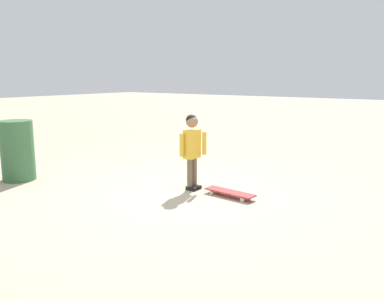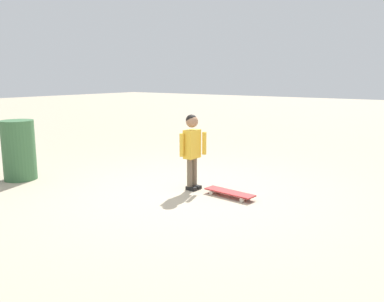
# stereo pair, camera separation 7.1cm
# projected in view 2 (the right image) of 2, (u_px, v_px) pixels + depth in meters

# --- Properties ---
(ground_plane) EXTENTS (50.00, 50.00, 0.00)m
(ground_plane) POSITION_uv_depth(u_px,v_px,m) (177.00, 194.00, 5.43)
(ground_plane) COLOR tan
(child_person) EXTENTS (0.23, 0.37, 1.06)m
(child_person) POSITION_uv_depth(u_px,v_px,m) (192.00, 144.00, 5.57)
(child_person) COLOR brown
(child_person) RESTS_ON ground
(skateboard) EXTENTS (0.73, 0.26, 0.07)m
(skateboard) POSITION_uv_depth(u_px,v_px,m) (230.00, 193.00, 5.31)
(skateboard) COLOR #B22D2D
(skateboard) RESTS_ON ground
(trash_bin) EXTENTS (0.49, 0.49, 0.92)m
(trash_bin) POSITION_uv_depth(u_px,v_px,m) (19.00, 150.00, 6.15)
(trash_bin) COLOR #38663D
(trash_bin) RESTS_ON ground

